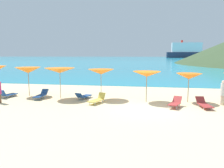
{
  "coord_description": "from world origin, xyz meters",
  "views": [
    {
      "loc": [
        0.05,
        -12.97,
        3.29
      ],
      "look_at": [
        -2.45,
        1.91,
        1.2
      ],
      "focal_mm": 33.41,
      "sensor_mm": 36.0,
      "label": 1
    }
  ],
  "objects_px": {
    "lounge_chair_6": "(175,103)",
    "umbrella_1": "(28,70)",
    "umbrella_5": "(189,76)",
    "lounge_chair_1": "(41,95)",
    "umbrella_3": "(101,72)",
    "beachgoer_0": "(223,92)",
    "lounge_chair_7": "(84,96)",
    "lounge_chair_5": "(204,104)",
    "umbrella_2": "(60,71)",
    "lounge_chair_2": "(8,94)",
    "umbrella_4": "(147,74)",
    "cruise_ship": "(186,51)",
    "lounge_chair_0": "(97,99)"
  },
  "relations": [
    {
      "from": "lounge_chair_1",
      "to": "umbrella_3",
      "type": "bearing_deg",
      "value": 5.5
    },
    {
      "from": "umbrella_4",
      "to": "lounge_chair_0",
      "type": "relative_size",
      "value": 1.39
    },
    {
      "from": "beachgoer_0",
      "to": "umbrella_4",
      "type": "bearing_deg",
      "value": -163.79
    },
    {
      "from": "umbrella_5",
      "to": "lounge_chair_2",
      "type": "bearing_deg",
      "value": -177.33
    },
    {
      "from": "umbrella_2",
      "to": "lounge_chair_2",
      "type": "xyz_separation_m",
      "value": [
        -4.25,
        -0.33,
        -1.87
      ]
    },
    {
      "from": "lounge_chair_0",
      "to": "lounge_chair_5",
      "type": "distance_m",
      "value": 6.94
    },
    {
      "from": "umbrella_4",
      "to": "lounge_chair_2",
      "type": "relative_size",
      "value": 1.5
    },
    {
      "from": "lounge_chair_2",
      "to": "lounge_chair_6",
      "type": "height_order",
      "value": "lounge_chair_2"
    },
    {
      "from": "umbrella_1",
      "to": "beachgoer_0",
      "type": "distance_m",
      "value": 14.48
    },
    {
      "from": "lounge_chair_0",
      "to": "lounge_chair_1",
      "type": "distance_m",
      "value": 4.69
    },
    {
      "from": "cruise_ship",
      "to": "beachgoer_0",
      "type": "bearing_deg",
      "value": -103.42
    },
    {
      "from": "umbrella_1",
      "to": "lounge_chair_0",
      "type": "relative_size",
      "value": 1.49
    },
    {
      "from": "umbrella_3",
      "to": "lounge_chair_7",
      "type": "relative_size",
      "value": 1.36
    },
    {
      "from": "umbrella_2",
      "to": "lounge_chair_5",
      "type": "distance_m",
      "value": 10.33
    },
    {
      "from": "lounge_chair_6",
      "to": "lounge_chair_7",
      "type": "distance_m",
      "value": 6.67
    },
    {
      "from": "umbrella_3",
      "to": "beachgoer_0",
      "type": "height_order",
      "value": "umbrella_3"
    },
    {
      "from": "umbrella_1",
      "to": "lounge_chair_7",
      "type": "bearing_deg",
      "value": -5.44
    },
    {
      "from": "umbrella_3",
      "to": "lounge_chair_5",
      "type": "xyz_separation_m",
      "value": [
        6.98,
        -1.45,
        -1.83
      ]
    },
    {
      "from": "lounge_chair_0",
      "to": "cruise_ship",
      "type": "distance_m",
      "value": 273.33
    },
    {
      "from": "umbrella_3",
      "to": "lounge_chair_0",
      "type": "relative_size",
      "value": 1.44
    },
    {
      "from": "beachgoer_0",
      "to": "umbrella_5",
      "type": "bearing_deg",
      "value": -176.06
    },
    {
      "from": "umbrella_1",
      "to": "umbrella_5",
      "type": "bearing_deg",
      "value": -1.08
    },
    {
      "from": "lounge_chair_2",
      "to": "cruise_ship",
      "type": "distance_m",
      "value": 274.1
    },
    {
      "from": "umbrella_2",
      "to": "umbrella_4",
      "type": "height_order",
      "value": "umbrella_2"
    },
    {
      "from": "cruise_ship",
      "to": "umbrella_1",
      "type": "bearing_deg",
      "value": -106.43
    },
    {
      "from": "cruise_ship",
      "to": "lounge_chair_7",
      "type": "bearing_deg",
      "value": -105.44
    },
    {
      "from": "umbrella_1",
      "to": "umbrella_4",
      "type": "bearing_deg",
      "value": -3.68
    },
    {
      "from": "umbrella_3",
      "to": "cruise_ship",
      "type": "xyz_separation_m",
      "value": [
        52.82,
        266.64,
        6.47
      ]
    },
    {
      "from": "lounge_chair_6",
      "to": "umbrella_1",
      "type": "bearing_deg",
      "value": -167.18
    },
    {
      "from": "umbrella_5",
      "to": "lounge_chair_5",
      "type": "height_order",
      "value": "umbrella_5"
    },
    {
      "from": "umbrella_2",
      "to": "lounge_chair_2",
      "type": "height_order",
      "value": "umbrella_2"
    },
    {
      "from": "umbrella_3",
      "to": "umbrella_4",
      "type": "height_order",
      "value": "umbrella_3"
    },
    {
      "from": "umbrella_5",
      "to": "lounge_chair_1",
      "type": "relative_size",
      "value": 1.21
    },
    {
      "from": "umbrella_1",
      "to": "umbrella_4",
      "type": "height_order",
      "value": "umbrella_1"
    },
    {
      "from": "lounge_chair_1",
      "to": "umbrella_5",
      "type": "bearing_deg",
      "value": 1.22
    },
    {
      "from": "umbrella_4",
      "to": "cruise_ship",
      "type": "xyz_separation_m",
      "value": [
        49.46,
        267.02,
        6.56
      ]
    },
    {
      "from": "umbrella_2",
      "to": "cruise_ship",
      "type": "height_order",
      "value": "cruise_ship"
    },
    {
      "from": "lounge_chair_1",
      "to": "cruise_ship",
      "type": "bearing_deg",
      "value": 76.09
    },
    {
      "from": "lounge_chair_7",
      "to": "lounge_chair_1",
      "type": "bearing_deg",
      "value": 23.37
    },
    {
      "from": "lounge_chair_2",
      "to": "lounge_chair_7",
      "type": "height_order",
      "value": "lounge_chair_2"
    },
    {
      "from": "umbrella_4",
      "to": "beachgoer_0",
      "type": "height_order",
      "value": "umbrella_4"
    },
    {
      "from": "umbrella_1",
      "to": "beachgoer_0",
      "type": "relative_size",
      "value": 1.41
    },
    {
      "from": "lounge_chair_6",
      "to": "beachgoer_0",
      "type": "height_order",
      "value": "beachgoer_0"
    },
    {
      "from": "umbrella_5",
      "to": "beachgoer_0",
      "type": "relative_size",
      "value": 1.23
    },
    {
      "from": "umbrella_4",
      "to": "lounge_chair_5",
      "type": "bearing_deg",
      "value": -16.32
    },
    {
      "from": "umbrella_2",
      "to": "lounge_chair_7",
      "type": "bearing_deg",
      "value": 2.81
    },
    {
      "from": "lounge_chair_5",
      "to": "lounge_chair_7",
      "type": "bearing_deg",
      "value": 164.32
    },
    {
      "from": "umbrella_1",
      "to": "cruise_ship",
      "type": "distance_m",
      "value": 272.92
    },
    {
      "from": "umbrella_3",
      "to": "umbrella_1",
      "type": "bearing_deg",
      "value": 177.93
    },
    {
      "from": "umbrella_2",
      "to": "umbrella_5",
      "type": "distance_m",
      "value": 9.39
    }
  ]
}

